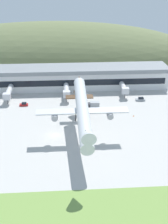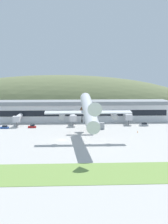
{
  "view_description": "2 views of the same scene",
  "coord_description": "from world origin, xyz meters",
  "px_view_note": "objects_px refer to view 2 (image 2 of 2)",
  "views": [
    {
      "loc": [
        3.9,
        -104.2,
        57.23
      ],
      "look_at": [
        10.85,
        -5.39,
        11.76
      ],
      "focal_mm": 50.0,
      "sensor_mm": 36.0,
      "label": 1
    },
    {
      "loc": [
        2.39,
        -120.12,
        25.37
      ],
      "look_at": [
        8.58,
        -6.74,
        11.8
      ],
      "focal_mm": 50.0,
      "sensor_mm": 36.0,
      "label": 2
    }
  ],
  "objects_px": {
    "cargo_airplane": "(88,110)",
    "fuel_truck": "(98,126)",
    "terminal_building": "(73,109)",
    "jetway_0": "(18,118)",
    "service_car_1": "(32,126)",
    "jetway_1": "(73,117)",
    "service_car_2": "(5,127)",
    "service_car_3": "(144,125)",
    "jetway_2": "(127,116)",
    "traffic_cone_0": "(137,132)"
  },
  "relations": [
    {
      "from": "jetway_0",
      "to": "jetway_1",
      "type": "xyz_separation_m",
      "value": [
        27.53,
        0.49,
        -0.0
      ]
    },
    {
      "from": "jetway_0",
      "to": "jetway_1",
      "type": "distance_m",
      "value": 27.53
    },
    {
      "from": "jetway_2",
      "to": "service_car_3",
      "type": "height_order",
      "value": "jetway_2"
    },
    {
      "from": "service_car_1",
      "to": "jetway_1",
      "type": "bearing_deg",
      "value": 21.77
    },
    {
      "from": "cargo_airplane",
      "to": "traffic_cone_0",
      "type": "xyz_separation_m",
      "value": [
        23.12,
        18.88,
        -11.86
      ]
    },
    {
      "from": "cargo_airplane",
      "to": "service_car_1",
      "type": "relative_size",
      "value": 13.79
    },
    {
      "from": "jetway_1",
      "to": "jetway_2",
      "type": "distance_m",
      "value": 28.36
    },
    {
      "from": "service_car_2",
      "to": "traffic_cone_0",
      "type": "bearing_deg",
      "value": -12.49
    },
    {
      "from": "jetway_1",
      "to": "terminal_building",
      "type": "bearing_deg",
      "value": 88.68
    },
    {
      "from": "cargo_airplane",
      "to": "service_car_1",
      "type": "height_order",
      "value": "cargo_airplane"
    },
    {
      "from": "jetway_1",
      "to": "cargo_airplane",
      "type": "distance_m",
      "value": 42.6
    },
    {
      "from": "service_car_3",
      "to": "traffic_cone_0",
      "type": "xyz_separation_m",
      "value": [
        -7.05,
        -17.02,
        -0.41
      ]
    },
    {
      "from": "cargo_airplane",
      "to": "traffic_cone_0",
      "type": "distance_m",
      "value": 32.12
    },
    {
      "from": "jetway_0",
      "to": "service_car_1",
      "type": "xyz_separation_m",
      "value": [
        7.77,
        -7.4,
        -3.35
      ]
    },
    {
      "from": "jetway_2",
      "to": "jetway_1",
      "type": "bearing_deg",
      "value": -177.12
    },
    {
      "from": "cargo_airplane",
      "to": "fuel_truck",
      "type": "bearing_deg",
      "value": 77.02
    },
    {
      "from": "terminal_building",
      "to": "jetway_0",
      "type": "xyz_separation_m",
      "value": [
        -27.88,
        -15.94,
        -2.29
      ]
    },
    {
      "from": "service_car_2",
      "to": "traffic_cone_0",
      "type": "distance_m",
      "value": 62.35
    },
    {
      "from": "jetway_2",
      "to": "fuel_truck",
      "type": "bearing_deg",
      "value": -138.7
    },
    {
      "from": "jetway_1",
      "to": "service_car_1",
      "type": "relative_size",
      "value": 3.71
    },
    {
      "from": "jetway_2",
      "to": "traffic_cone_0",
      "type": "height_order",
      "value": "jetway_2"
    },
    {
      "from": "service_car_3",
      "to": "fuel_truck",
      "type": "height_order",
      "value": "fuel_truck"
    },
    {
      "from": "jetway_0",
      "to": "fuel_truck",
      "type": "xyz_separation_m",
      "value": [
        39.09,
        -12.81,
        -2.49
      ]
    },
    {
      "from": "terminal_building",
      "to": "traffic_cone_0",
      "type": "bearing_deg",
      "value": -53.84
    },
    {
      "from": "service_car_2",
      "to": "jetway_2",
      "type": "bearing_deg",
      "value": 9.83
    },
    {
      "from": "service_car_1",
      "to": "traffic_cone_0",
      "type": "distance_m",
      "value": 50.16
    },
    {
      "from": "cargo_airplane",
      "to": "service_car_1",
      "type": "bearing_deg",
      "value": 126.45
    },
    {
      "from": "terminal_building",
      "to": "service_car_3",
      "type": "bearing_deg",
      "value": -31.13
    },
    {
      "from": "terminal_building",
      "to": "jetway_2",
      "type": "height_order",
      "value": "terminal_building"
    },
    {
      "from": "fuel_truck",
      "to": "traffic_cone_0",
      "type": "height_order",
      "value": "fuel_truck"
    },
    {
      "from": "traffic_cone_0",
      "to": "jetway_2",
      "type": "bearing_deg",
      "value": 89.65
    },
    {
      "from": "jetway_1",
      "to": "service_car_2",
      "type": "xyz_separation_m",
      "value": [
        -32.69,
        -9.15,
        -3.4
      ]
    },
    {
      "from": "terminal_building",
      "to": "traffic_cone_0",
      "type": "xyz_separation_m",
      "value": [
        27.83,
        -38.08,
        -6.0
      ]
    },
    {
      "from": "jetway_0",
      "to": "service_car_3",
      "type": "xyz_separation_m",
      "value": [
        62.76,
        -5.12,
        -3.3
      ]
    },
    {
      "from": "terminal_building",
      "to": "fuel_truck",
      "type": "xyz_separation_m",
      "value": [
        11.21,
        -28.75,
        -4.78
      ]
    },
    {
      "from": "service_car_1",
      "to": "cargo_airplane",
      "type": "bearing_deg",
      "value": -53.55
    },
    {
      "from": "jetway_1",
      "to": "service_car_1",
      "type": "height_order",
      "value": "jetway_1"
    },
    {
      "from": "cargo_airplane",
      "to": "service_car_2",
      "type": "xyz_separation_m",
      "value": [
        -37.75,
        32.36,
        -11.55
      ]
    },
    {
      "from": "terminal_building",
      "to": "service_car_2",
      "type": "distance_m",
      "value": 41.58
    },
    {
      "from": "terminal_building",
      "to": "traffic_cone_0",
      "type": "relative_size",
      "value": 183.81
    },
    {
      "from": "terminal_building",
      "to": "service_car_2",
      "type": "bearing_deg",
      "value": -143.34
    },
    {
      "from": "jetway_2",
      "to": "traffic_cone_0",
      "type": "distance_m",
      "value": 24.34
    },
    {
      "from": "fuel_truck",
      "to": "jetway_2",
      "type": "bearing_deg",
      "value": 41.3
    },
    {
      "from": "service_car_3",
      "to": "jetway_1",
      "type": "bearing_deg",
      "value": 170.95
    },
    {
      "from": "jetway_1",
      "to": "jetway_2",
      "type": "xyz_separation_m",
      "value": [
        28.33,
        1.43,
        -0.0
      ]
    },
    {
      "from": "service_car_1",
      "to": "terminal_building",
      "type": "bearing_deg",
      "value": 49.24
    },
    {
      "from": "jetway_2",
      "to": "service_car_3",
      "type": "xyz_separation_m",
      "value": [
        6.9,
        -7.04,
        -3.3
      ]
    },
    {
      "from": "service_car_1",
      "to": "traffic_cone_0",
      "type": "height_order",
      "value": "service_car_1"
    },
    {
      "from": "service_car_1",
      "to": "fuel_truck",
      "type": "xyz_separation_m",
      "value": [
        31.33,
        -5.41,
        0.86
      ]
    },
    {
      "from": "service_car_1",
      "to": "service_car_3",
      "type": "xyz_separation_m",
      "value": [
        54.99,
        2.28,
        0.04
      ]
    }
  ]
}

